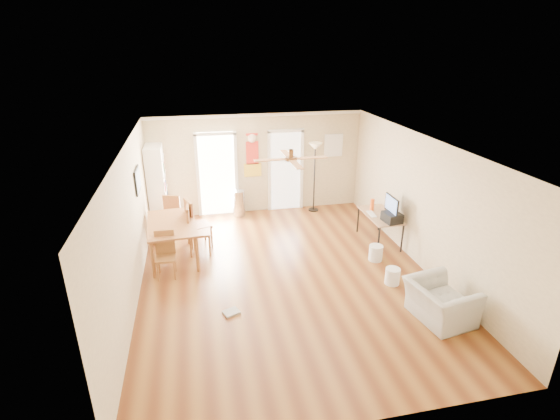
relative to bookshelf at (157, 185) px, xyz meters
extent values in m
plane|color=brown|center=(2.53, -3.17, -0.99)|extent=(7.00, 7.00, 0.00)
cube|color=red|center=(2.41, 0.31, 0.56)|extent=(0.46, 0.03, 1.10)
cube|color=white|center=(4.58, 0.30, 0.71)|extent=(0.50, 0.04, 0.60)
cube|color=black|center=(-0.19, -1.77, 0.71)|extent=(0.04, 0.66, 0.48)
cylinder|color=#B1B0B3|center=(1.98, 0.06, -0.65)|extent=(0.36, 0.36, 0.69)
cube|color=silver|center=(4.73, -2.07, -0.32)|extent=(0.15, 0.39, 0.01)
cube|color=black|center=(4.98, -2.55, -0.22)|extent=(0.38, 0.43, 0.20)
cylinder|color=#F95C16|center=(4.83, -1.84, -0.19)|extent=(0.11, 0.11, 0.27)
cylinder|color=silver|center=(4.50, -2.93, -0.83)|extent=(0.35, 0.35, 0.33)
cylinder|color=silver|center=(4.43, -3.86, -0.83)|extent=(0.35, 0.35, 0.32)
cube|color=#989793|center=(1.36, -4.17, -0.97)|extent=(0.32, 0.29, 0.04)
imported|color=#ADAEA8|center=(4.68, -5.01, -0.67)|extent=(1.02, 1.12, 0.65)
camera|label=1|loc=(0.96, -10.08, 3.25)|focal=26.75mm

